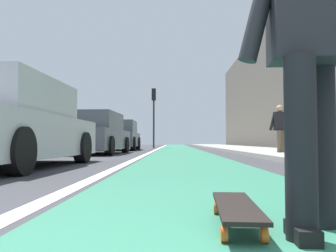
% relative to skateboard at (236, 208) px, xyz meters
% --- Properties ---
extents(ground_plane, '(80.00, 80.00, 0.00)m').
position_rel_skateboard_xyz_m(ground_plane, '(8.59, 0.03, -0.09)').
color(ground_plane, '#38383D').
extents(bike_lane_paint, '(56.00, 2.17, 0.00)m').
position_rel_skateboard_xyz_m(bike_lane_paint, '(22.59, 0.03, -0.09)').
color(bike_lane_paint, '#2D7256').
rests_on(bike_lane_paint, ground).
extents(lane_stripe_white, '(52.00, 0.16, 0.01)m').
position_rel_skateboard_xyz_m(lane_stripe_white, '(18.59, 1.26, -0.09)').
color(lane_stripe_white, silver).
rests_on(lane_stripe_white, ground).
extents(sidewalk_curb, '(52.00, 3.20, 0.12)m').
position_rel_skateboard_xyz_m(sidewalk_curb, '(16.59, -3.52, -0.04)').
color(sidewalk_curb, '#9E9B93').
rests_on(sidewalk_curb, ground).
extents(building_facade, '(40.00, 1.20, 8.61)m').
position_rel_skateboard_xyz_m(building_facade, '(20.59, -6.54, 4.21)').
color(building_facade, '#635B51').
rests_on(building_facade, ground).
extents(skateboard, '(0.85, 0.25, 0.11)m').
position_rel_skateboard_xyz_m(skateboard, '(0.00, 0.00, 0.00)').
color(skateboard, orange).
rests_on(skateboard, ground).
extents(skater_person, '(0.45, 0.72, 1.64)m').
position_rel_skateboard_xyz_m(skater_person, '(-0.15, -0.35, 0.84)').
color(skater_person, black).
rests_on(skater_person, ground).
extents(parked_car_near, '(4.57, 2.09, 1.47)m').
position_rel_skateboard_xyz_m(parked_car_near, '(4.03, 3.13, 0.61)').
color(parked_car_near, '#B7B7BC').
rests_on(parked_car_near, ground).
extents(parked_car_mid, '(4.54, 2.02, 1.47)m').
position_rel_skateboard_xyz_m(parked_car_mid, '(10.71, 3.11, 0.61)').
color(parked_car_mid, '#4C5156').
rests_on(parked_car_mid, ground).
extents(parked_car_far, '(4.23, 1.92, 1.50)m').
position_rel_skateboard_xyz_m(parked_car_far, '(16.23, 3.10, 0.63)').
color(parked_car_far, '#4C5156').
rests_on(parked_car_far, ground).
extents(traffic_light, '(0.33, 0.28, 4.03)m').
position_rel_skateboard_xyz_m(traffic_light, '(21.94, 1.66, 2.70)').
color(traffic_light, '#2D2D2D').
rests_on(traffic_light, ground).
extents(pedestrian_distant, '(0.43, 0.68, 1.55)m').
position_rel_skateboard_xyz_m(pedestrian_distant, '(8.96, -2.93, 0.79)').
color(pedestrian_distant, brown).
rests_on(pedestrian_distant, ground).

